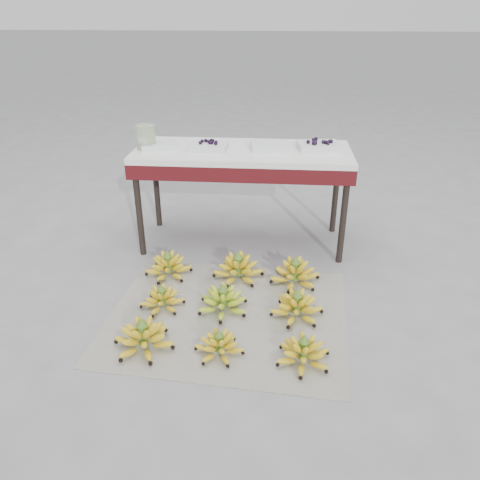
# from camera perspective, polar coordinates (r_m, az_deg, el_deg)

# --- Properties ---
(ground) EXTENTS (60.00, 60.00, 0.00)m
(ground) POSITION_cam_1_polar(r_m,az_deg,el_deg) (2.54, 0.50, -9.25)
(ground) COLOR slate
(ground) RESTS_ON ground
(newspaper_mat) EXTENTS (1.33, 1.15, 0.01)m
(newspaper_mat) POSITION_cam_1_polar(r_m,az_deg,el_deg) (2.54, -1.55, -9.09)
(newspaper_mat) COLOR silver
(newspaper_mat) RESTS_ON ground
(bunch_front_left) EXTENTS (0.37, 0.37, 0.18)m
(bunch_front_left) POSITION_cam_1_polar(r_m,az_deg,el_deg) (2.33, -11.70, -11.62)
(bunch_front_left) COLOR yellow
(bunch_front_left) RESTS_ON newspaper_mat
(bunch_front_center) EXTENTS (0.31, 0.31, 0.14)m
(bunch_front_center) POSITION_cam_1_polar(r_m,az_deg,el_deg) (2.26, -2.57, -12.73)
(bunch_front_center) COLOR yellow
(bunch_front_center) RESTS_ON newspaper_mat
(bunch_front_right) EXTENTS (0.32, 0.32, 0.16)m
(bunch_front_right) POSITION_cam_1_polar(r_m,az_deg,el_deg) (2.23, 7.73, -13.48)
(bunch_front_right) COLOR yellow
(bunch_front_right) RESTS_ON newspaper_mat
(bunch_mid_left) EXTENTS (0.27, 0.27, 0.14)m
(bunch_mid_left) POSITION_cam_1_polar(r_m,az_deg,el_deg) (2.60, -9.46, -7.15)
(bunch_mid_left) COLOR yellow
(bunch_mid_left) RESTS_ON newspaper_mat
(bunch_mid_center) EXTENTS (0.31, 0.31, 0.17)m
(bunch_mid_center) POSITION_cam_1_polar(r_m,az_deg,el_deg) (2.54, -2.09, -7.47)
(bunch_mid_center) COLOR #83B423
(bunch_mid_center) RESTS_ON newspaper_mat
(bunch_mid_right) EXTENTS (0.29, 0.29, 0.17)m
(bunch_mid_right) POSITION_cam_1_polar(r_m,az_deg,el_deg) (2.51, 6.95, -8.11)
(bunch_mid_right) COLOR yellow
(bunch_mid_right) RESTS_ON newspaper_mat
(bunch_back_left) EXTENTS (0.31, 0.31, 0.17)m
(bunch_back_left) POSITION_cam_1_polar(r_m,az_deg,el_deg) (2.89, -8.72, -3.22)
(bunch_back_left) COLOR yellow
(bunch_back_left) RESTS_ON newspaper_mat
(bunch_back_center) EXTENTS (0.31, 0.31, 0.18)m
(bunch_back_center) POSITION_cam_1_polar(r_m,az_deg,el_deg) (2.82, -0.23, -3.53)
(bunch_back_center) COLOR yellow
(bunch_back_center) RESTS_ON newspaper_mat
(bunch_back_right) EXTENTS (0.33, 0.33, 0.18)m
(bunch_back_right) POSITION_cam_1_polar(r_m,az_deg,el_deg) (2.79, 6.71, -4.10)
(bunch_back_right) COLOR yellow
(bunch_back_right) RESTS_ON newspaper_mat
(vendor_table) EXTENTS (1.39, 0.55, 0.66)m
(vendor_table) POSITION_cam_1_polar(r_m,az_deg,el_deg) (3.07, 0.30, 9.64)
(vendor_table) COLOR black
(vendor_table) RESTS_ON ground
(tray_far_left) EXTENTS (0.26, 0.21, 0.04)m
(tray_far_left) POSITION_cam_1_polar(r_m,az_deg,el_deg) (3.10, -9.80, 11.28)
(tray_far_left) COLOR silver
(tray_far_left) RESTS_ON vendor_table
(tray_left) EXTENTS (0.25, 0.18, 0.06)m
(tray_left) POSITION_cam_1_polar(r_m,az_deg,el_deg) (3.04, -3.87, 11.33)
(tray_left) COLOR silver
(tray_left) RESTS_ON vendor_table
(tray_right) EXTENTS (0.27, 0.21, 0.04)m
(tray_right) POSITION_cam_1_polar(r_m,az_deg,el_deg) (3.05, 3.75, 11.34)
(tray_right) COLOR silver
(tray_right) RESTS_ON vendor_table
(tray_far_right) EXTENTS (0.29, 0.23, 0.07)m
(tray_far_right) POSITION_cam_1_polar(r_m,az_deg,el_deg) (3.08, 9.57, 11.25)
(tray_far_right) COLOR silver
(tray_far_right) RESTS_ON vendor_table
(glass_jar) EXTENTS (0.14, 0.14, 0.15)m
(glass_jar) POSITION_cam_1_polar(r_m,az_deg,el_deg) (3.09, -11.40, 12.22)
(glass_jar) COLOR beige
(glass_jar) RESTS_ON vendor_table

